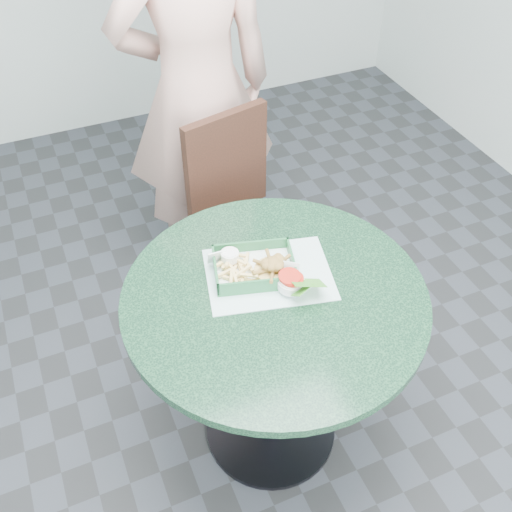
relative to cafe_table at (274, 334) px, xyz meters
name	(u,v)px	position (x,y,z in m)	size (l,w,h in m)	color
floor	(271,429)	(0.00, 0.00, -0.58)	(4.00, 5.00, 0.02)	#303335
cafe_table	(274,334)	(0.00, 0.00, 0.00)	(0.92, 0.92, 0.75)	black
dining_chair	(236,211)	(0.14, 0.68, -0.05)	(0.37, 0.37, 0.93)	#462713
diner_person	(194,45)	(0.12, 1.01, 0.52)	(0.80, 0.53, 2.20)	#E0A99A
placemat	(269,279)	(0.02, 0.08, 0.17)	(0.38, 0.29, 0.00)	silver
food_basket	(254,274)	(-0.02, 0.10, 0.19)	(0.24, 0.18, 0.05)	#226638
crab_sandwich	(274,267)	(0.03, 0.08, 0.22)	(0.11, 0.11, 0.07)	tan
fries_pile	(240,274)	(-0.07, 0.10, 0.21)	(0.11, 0.12, 0.04)	#FBD47A
sauce_ramekin	(228,265)	(-0.09, 0.14, 0.22)	(0.06, 0.06, 0.03)	white
garnish_cup	(299,279)	(0.08, 0.01, 0.21)	(0.12, 0.12, 0.05)	white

